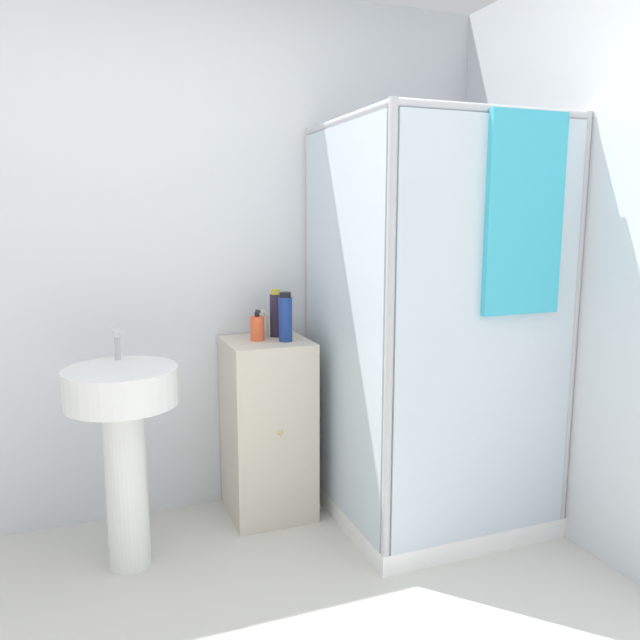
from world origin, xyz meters
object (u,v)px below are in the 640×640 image
lotion_bottle_white (263,326)px  sink (123,426)px  soap_dispenser (257,328)px  shampoo_bottle_blue (285,318)px  shampoo_bottle_tall_black (276,314)px

lotion_bottle_white → sink: bearing=-154.8°
soap_dispenser → lotion_bottle_white: size_ratio=1.07×
sink → shampoo_bottle_blue: (0.76, 0.19, 0.37)m
soap_dispenser → shampoo_bottle_blue: size_ratio=0.64×
shampoo_bottle_tall_black → shampoo_bottle_blue: same height
shampoo_bottle_blue → lotion_bottle_white: (-0.07, 0.13, -0.06)m
shampoo_bottle_tall_black → shampoo_bottle_blue: bearing=-86.5°
soap_dispenser → shampoo_bottle_tall_black: 0.14m
shampoo_bottle_tall_black → lotion_bottle_white: 0.09m
shampoo_bottle_blue → sink: bearing=-165.9°
sink → soap_dispenser: 0.76m
soap_dispenser → shampoo_bottle_blue: 0.15m
sink → shampoo_bottle_tall_black: (0.75, 0.32, 0.37)m
shampoo_bottle_tall_black → sink: bearing=-156.8°
soap_dispenser → shampoo_bottle_blue: (0.12, -0.07, 0.05)m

